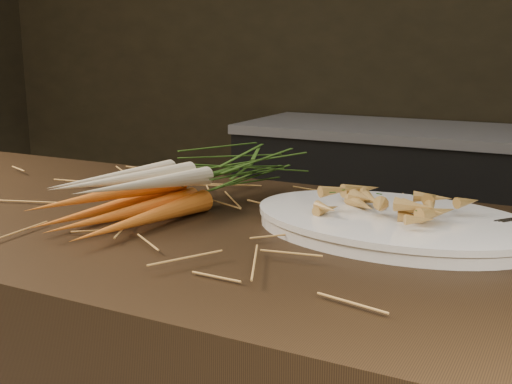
# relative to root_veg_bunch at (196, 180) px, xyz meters

# --- Properties ---
(back_counter) EXTENTS (1.82, 0.62, 0.84)m
(back_counter) POSITION_rel_root_veg_bunch_xyz_m (0.12, 1.79, -0.53)
(back_counter) COLOR black
(back_counter) RESTS_ON ground
(straw_bedding) EXTENTS (1.40, 0.60, 0.02)m
(straw_bedding) POSITION_rel_root_veg_bunch_xyz_m (-0.18, -0.09, -0.04)
(straw_bedding) COLOR #AC8340
(straw_bedding) RESTS_ON main_counter
(root_veg_bunch) EXTENTS (0.27, 0.55, 0.10)m
(root_veg_bunch) POSITION_rel_root_veg_bunch_xyz_m (0.00, 0.00, 0.00)
(root_veg_bunch) COLOR orange
(root_veg_bunch) RESTS_ON main_counter
(serving_platter) EXTENTS (0.47, 0.33, 0.02)m
(serving_platter) POSITION_rel_root_veg_bunch_xyz_m (0.36, -0.00, -0.04)
(serving_platter) COLOR white
(serving_platter) RESTS_ON main_counter
(roasted_veg_heap) EXTENTS (0.23, 0.18, 0.05)m
(roasted_veg_heap) POSITION_rel_root_veg_bunch_xyz_m (0.36, -0.00, -0.00)
(roasted_veg_heap) COLOR #B67934
(roasted_veg_heap) RESTS_ON serving_platter
(serving_fork) EXTENTS (0.11, 0.14, 0.00)m
(serving_fork) POSITION_rel_root_veg_bunch_xyz_m (0.51, -0.03, -0.02)
(serving_fork) COLOR silver
(serving_fork) RESTS_ON serving_platter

